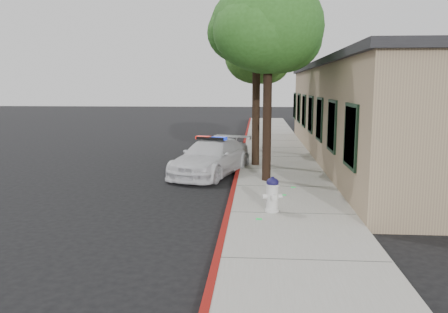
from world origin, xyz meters
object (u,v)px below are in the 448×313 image
street_tree_far (258,59)px  clapboard_building (397,112)px  fire_hydrant (272,194)px  street_tree_near (269,31)px  police_car (211,157)px  street_tree_mid (257,31)px

street_tree_far → clapboard_building: bearing=-17.5°
fire_hydrant → street_tree_near: 5.76m
street_tree_near → street_tree_far: bearing=92.8°
fire_hydrant → street_tree_near: size_ratio=0.14×
fire_hydrant → street_tree_near: street_tree_near is taller
police_car → street_tree_near: bearing=-18.3°
clapboard_building → police_car: 8.54m
street_tree_near → street_tree_mid: size_ratio=0.94×
street_tree_far → street_tree_mid: bearing=-90.4°
clapboard_building → street_tree_near: bearing=-137.6°
police_car → street_tree_mid: size_ratio=0.71×
street_tree_mid → fire_hydrant: bearing=-86.3°
street_tree_mid → street_tree_far: size_ratio=1.19×
police_car → clapboard_building: bearing=44.1°
street_tree_near → street_tree_far: 7.01m
street_tree_mid → street_tree_near: bearing=-83.0°
clapboard_building → fire_hydrant: 10.58m
police_car → street_tree_far: size_ratio=0.84×
street_tree_near → street_tree_far: size_ratio=1.12×
clapboard_building → police_car: (-7.59, -3.63, -1.47)m
clapboard_building → police_car: bearing=-154.5°
clapboard_building → street_tree_mid: (-5.97, -2.12, 3.17)m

